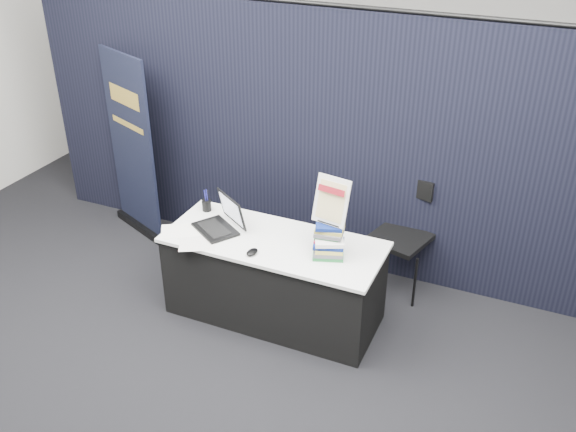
{
  "coord_description": "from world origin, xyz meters",
  "views": [
    {
      "loc": [
        1.91,
        -3.46,
        3.47
      ],
      "look_at": [
        0.13,
        0.55,
        1.01
      ],
      "focal_mm": 40.0,
      "sensor_mm": 36.0,
      "label": 1
    }
  ],
  "objects_px": {
    "book_stack_short": "(328,248)",
    "pullup_banner": "(133,156)",
    "stacking_chair": "(401,231)",
    "book_stack_tall": "(329,239)",
    "info_sign": "(331,202)",
    "display_table": "(274,278)",
    "laptop": "(218,221)"
  },
  "relations": [
    {
      "from": "book_stack_short",
      "to": "laptop",
      "type": "bearing_deg",
      "value": 177.75
    },
    {
      "from": "book_stack_short",
      "to": "stacking_chair",
      "type": "distance_m",
      "value": 1.0
    },
    {
      "from": "display_table",
      "to": "laptop",
      "type": "distance_m",
      "value": 0.67
    },
    {
      "from": "display_table",
      "to": "pullup_banner",
      "type": "distance_m",
      "value": 2.12
    },
    {
      "from": "laptop",
      "to": "pullup_banner",
      "type": "xyz_separation_m",
      "value": [
        -1.41,
        0.76,
        0.02
      ]
    },
    {
      "from": "info_sign",
      "to": "display_table",
      "type": "bearing_deg",
      "value": -165.34
    },
    {
      "from": "laptop",
      "to": "info_sign",
      "type": "distance_m",
      "value": 1.05
    },
    {
      "from": "display_table",
      "to": "book_stack_short",
      "type": "distance_m",
      "value": 0.67
    },
    {
      "from": "book_stack_short",
      "to": "pullup_banner",
      "type": "height_order",
      "value": "pullup_banner"
    },
    {
      "from": "book_stack_tall",
      "to": "stacking_chair",
      "type": "relative_size",
      "value": 0.25
    },
    {
      "from": "pullup_banner",
      "to": "stacking_chair",
      "type": "distance_m",
      "value": 2.78
    },
    {
      "from": "book_stack_tall",
      "to": "laptop",
      "type": "bearing_deg",
      "value": -179.32
    },
    {
      "from": "laptop",
      "to": "stacking_chair",
      "type": "distance_m",
      "value": 1.62
    },
    {
      "from": "info_sign",
      "to": "pullup_banner",
      "type": "relative_size",
      "value": 0.2
    },
    {
      "from": "display_table",
      "to": "book_stack_tall",
      "type": "height_order",
      "value": "book_stack_tall"
    },
    {
      "from": "info_sign",
      "to": "pullup_banner",
      "type": "bearing_deg",
      "value": 172.81
    },
    {
      "from": "laptop",
      "to": "book_stack_tall",
      "type": "height_order",
      "value": "laptop"
    },
    {
      "from": "laptop",
      "to": "book_stack_short",
      "type": "bearing_deg",
      "value": 30.66
    },
    {
      "from": "display_table",
      "to": "book_stack_short",
      "type": "height_order",
      "value": "book_stack_short"
    },
    {
      "from": "info_sign",
      "to": "stacking_chair",
      "type": "distance_m",
      "value": 1.09
    },
    {
      "from": "pullup_banner",
      "to": "stacking_chair",
      "type": "relative_size",
      "value": 1.84
    },
    {
      "from": "book_stack_short",
      "to": "info_sign",
      "type": "bearing_deg",
      "value": 102.89
    },
    {
      "from": "display_table",
      "to": "pullup_banner",
      "type": "bearing_deg",
      "value": 158.42
    },
    {
      "from": "display_table",
      "to": "pullup_banner",
      "type": "relative_size",
      "value": 0.95
    },
    {
      "from": "book_stack_tall",
      "to": "book_stack_short",
      "type": "relative_size",
      "value": 0.97
    },
    {
      "from": "stacking_chair",
      "to": "book_stack_tall",
      "type": "bearing_deg",
      "value": -98.19
    },
    {
      "from": "info_sign",
      "to": "laptop",
      "type": "bearing_deg",
      "value": -168.02
    },
    {
      "from": "laptop",
      "to": "stacking_chair",
      "type": "bearing_deg",
      "value": 65.42
    },
    {
      "from": "laptop",
      "to": "book_stack_short",
      "type": "xyz_separation_m",
      "value": [
        1.0,
        -0.04,
        0.01
      ]
    },
    {
      "from": "display_table",
      "to": "book_stack_tall",
      "type": "distance_m",
      "value": 0.69
    },
    {
      "from": "book_stack_tall",
      "to": "stacking_chair",
      "type": "xyz_separation_m",
      "value": [
        0.37,
        0.85,
        -0.31
      ]
    },
    {
      "from": "laptop",
      "to": "book_stack_short",
      "type": "relative_size",
      "value": 1.82
    }
  ]
}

